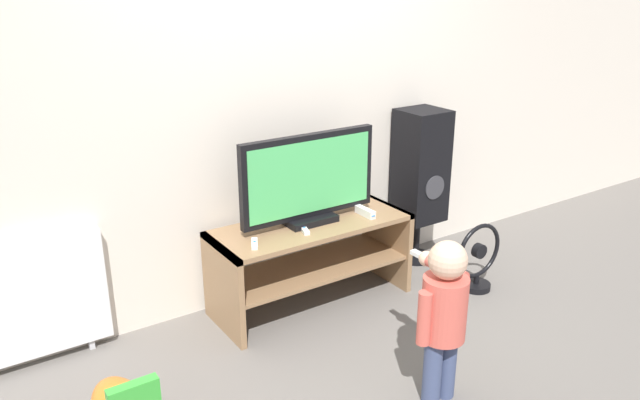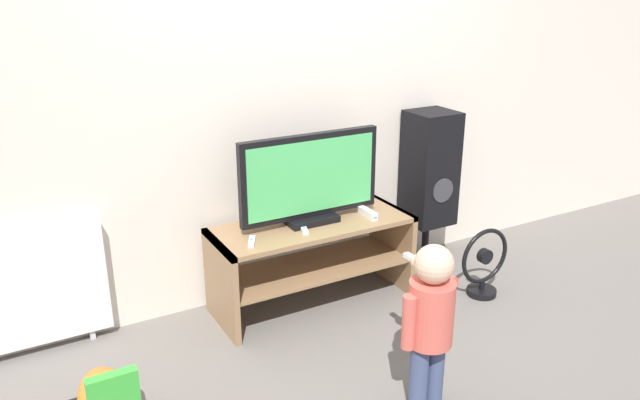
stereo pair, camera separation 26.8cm
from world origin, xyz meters
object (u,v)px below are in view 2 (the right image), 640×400
at_px(remote_secondary, 304,229).
at_px(speaker_tower, 429,171).
at_px(child, 430,313).
at_px(remote_primary, 252,241).
at_px(floor_fan, 484,265).
at_px(game_console, 368,213).
at_px(radiator, 30,290).
at_px(television, 310,180).

distance_m(remote_secondary, speaker_tower, 1.13).
distance_m(remote_secondary, child, 1.07).
distance_m(remote_primary, floor_fan, 1.54).
distance_m(game_console, radiator, 1.98).
bearing_deg(floor_fan, television, 154.65).
xyz_separation_m(remote_secondary, radiator, (-1.49, 0.34, -0.18)).
xyz_separation_m(child, radiator, (-1.59, 1.40, -0.12)).
height_order(speaker_tower, radiator, speaker_tower).
distance_m(child, speaker_tower, 1.63).
height_order(television, speaker_tower, speaker_tower).
distance_m(remote_primary, speaker_tower, 1.47).
height_order(child, radiator, child).
height_order(child, floor_fan, child).
bearing_deg(remote_primary, remote_secondary, 2.97).
bearing_deg(remote_primary, child, -66.94).
relative_size(game_console, floor_fan, 0.36).
bearing_deg(speaker_tower, child, -128.31).
height_order(child, speaker_tower, speaker_tower).
xyz_separation_m(remote_primary, radiator, (-1.15, 0.36, -0.18)).
distance_m(remote_secondary, radiator, 1.54).
xyz_separation_m(remote_primary, remote_secondary, (0.34, 0.02, 0.00)).
height_order(remote_secondary, radiator, radiator).
relative_size(remote_secondary, speaker_tower, 0.12).
height_order(game_console, radiator, radiator).
bearing_deg(floor_fan, speaker_tower, 91.54).
distance_m(television, game_console, 0.44).
distance_m(child, floor_fan, 1.26).
distance_m(television, floor_fan, 1.28).
relative_size(television, game_console, 5.40).
height_order(remote_primary, child, child).
relative_size(remote_secondary, child, 0.16).
height_order(remote_secondary, floor_fan, remote_secondary).
relative_size(speaker_tower, radiator, 1.40).
height_order(floor_fan, radiator, radiator).
bearing_deg(remote_primary, speaker_tower, 8.96).
bearing_deg(television, game_console, -16.82).
bearing_deg(speaker_tower, radiator, 177.09).
bearing_deg(speaker_tower, remote_secondary, -169.21).
bearing_deg(television, speaker_tower, 5.78).
bearing_deg(game_console, floor_fan, -29.46).
bearing_deg(radiator, remote_primary, -17.44).
height_order(remote_primary, floor_fan, remote_primary).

